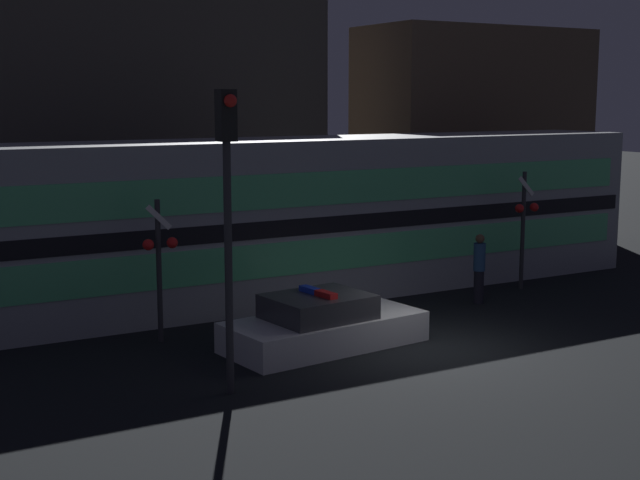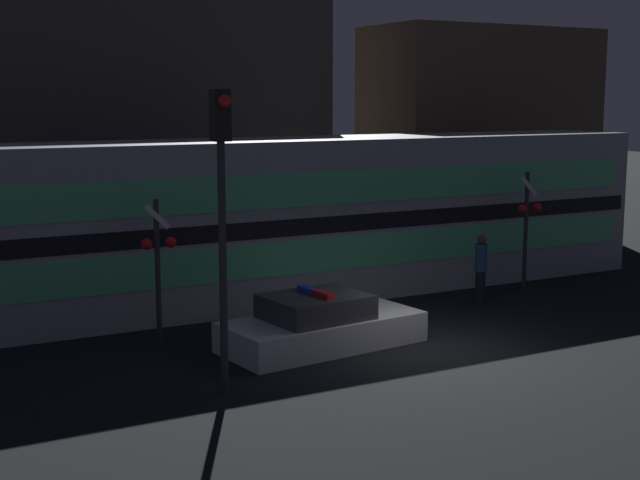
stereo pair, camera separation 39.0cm
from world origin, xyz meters
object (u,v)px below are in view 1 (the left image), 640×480
at_px(pedestrian, 479,268).
at_px(police_car, 323,325).
at_px(train, 316,217).
at_px(traffic_light_corner, 228,192).
at_px(crossing_signal_near, 524,221).

bearing_deg(pedestrian, police_car, -164.66).
relative_size(train, traffic_light_corner, 3.69).
height_order(police_car, crossing_signal_near, crossing_signal_near).
xyz_separation_m(police_car, traffic_light_corner, (-2.99, -1.82, 3.21)).
relative_size(police_car, pedestrian, 2.48).
bearing_deg(train, traffic_light_corner, -130.29).
height_order(train, police_car, train).
xyz_separation_m(crossing_signal_near, traffic_light_corner, (-10.79, -4.11, 1.74)).
height_order(train, crossing_signal_near, train).
bearing_deg(police_car, crossing_signal_near, 10.17).
bearing_deg(train, pedestrian, -44.86).
bearing_deg(traffic_light_corner, crossing_signal_near, 20.82).
height_order(train, traffic_light_corner, traffic_light_corner).
relative_size(train, police_car, 4.45).
distance_m(train, police_car, 5.51).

